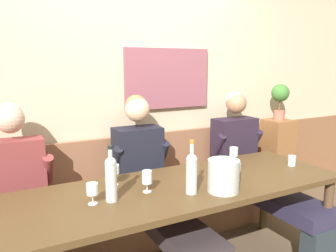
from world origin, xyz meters
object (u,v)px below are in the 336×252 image
(person_center_left_seat, at_px, (154,184))
(wine_glass_center_front, at_px, (114,170))
(wine_glass_right_end, at_px, (234,152))
(wine_glass_near_bucket, at_px, (236,169))
(person_right_seat, at_px, (257,168))
(water_tumbler_left, at_px, (292,161))
(wine_bottle_clear_water, at_px, (111,177))
(wine_glass_left_end, at_px, (92,189))
(person_left_seat, at_px, (21,215))
(potted_plant, at_px, (280,97))
(ice_bucket, at_px, (223,176))
(wine_bottle_amber_mid, at_px, (192,172))
(wall_bench, at_px, (142,211))
(dining_table, at_px, (180,195))
(wine_glass_center_rear, at_px, (147,178))

(person_center_left_seat, bearing_deg, wine_glass_center_front, -159.78)
(wine_glass_center_front, height_order, wine_glass_right_end, wine_glass_right_end)
(person_center_left_seat, relative_size, wine_glass_near_bucket, 10.06)
(person_right_seat, distance_m, wine_glass_near_bucket, 0.78)
(wine_glass_center_front, relative_size, water_tumbler_left, 1.71)
(water_tumbler_left, bearing_deg, wine_bottle_clear_water, -180.00)
(wine_bottle_clear_water, bearing_deg, water_tumbler_left, 0.00)
(wine_glass_center_front, bearing_deg, wine_glass_left_end, -131.41)
(person_center_left_seat, bearing_deg, person_left_seat, -177.69)
(person_left_seat, distance_m, wine_bottle_clear_water, 0.67)
(person_left_seat, bearing_deg, wine_glass_near_bucket, -16.70)
(wine_bottle_clear_water, bearing_deg, person_center_left_seat, 39.81)
(person_left_seat, xyz_separation_m, person_center_left_seat, (0.96, 0.04, 0.03))
(person_right_seat, xyz_separation_m, wine_glass_left_end, (-1.62, -0.36, 0.21))
(wine_glass_near_bucket, bearing_deg, potted_plant, 33.23)
(person_left_seat, height_order, wine_bottle_clear_water, person_left_seat)
(ice_bucket, relative_size, wine_glass_center_front, 1.48)
(wine_glass_center_front, bearing_deg, wine_bottle_amber_mid, -43.62)
(water_tumbler_left, bearing_deg, wine_glass_center_front, 169.98)
(wall_bench, distance_m, dining_table, 0.78)
(person_right_seat, distance_m, potted_plant, 0.96)
(person_center_left_seat, height_order, person_right_seat, person_center_left_seat)
(wine_bottle_amber_mid, height_order, wine_glass_right_end, wine_bottle_amber_mid)
(wine_glass_center_front, relative_size, wine_glass_right_end, 0.94)
(wine_bottle_clear_water, relative_size, wine_glass_center_front, 2.41)
(wine_bottle_amber_mid, distance_m, potted_plant, 1.90)
(wine_glass_center_rear, distance_m, water_tumbler_left, 1.29)
(wine_glass_near_bucket, bearing_deg, wine_glass_left_end, 175.55)
(person_right_seat, bearing_deg, person_center_left_seat, 178.86)
(wine_bottle_clear_water, relative_size, wine_glass_center_rear, 2.41)
(dining_table, height_order, wine_bottle_amber_mid, wine_bottle_amber_mid)
(wine_glass_center_rear, bearing_deg, wine_glass_center_front, 124.42)
(wall_bench, relative_size, wine_glass_left_end, 20.85)
(wine_glass_left_end, xyz_separation_m, wine_glass_center_front, (0.21, 0.24, 0.01))
(potted_plant, bearing_deg, wine_bottle_amber_mid, -152.20)
(wine_bottle_amber_mid, relative_size, wine_glass_right_end, 2.30)
(wine_glass_left_end, bearing_deg, potted_plant, 18.14)
(wall_bench, height_order, ice_bucket, ice_bucket)
(person_center_left_seat, xyz_separation_m, wine_bottle_clear_water, (-0.47, -0.39, 0.25))
(dining_table, distance_m, potted_plant, 1.87)
(wine_glass_center_rear, relative_size, potted_plant, 0.37)
(ice_bucket, relative_size, wine_glass_near_bucket, 1.62)
(person_center_left_seat, distance_m, wine_glass_center_rear, 0.46)
(person_left_seat, relative_size, wine_glass_near_bucket, 9.95)
(wine_bottle_amber_mid, distance_m, wine_glass_left_end, 0.63)
(person_left_seat, bearing_deg, person_right_seat, 0.52)
(dining_table, distance_m, wine_bottle_clear_water, 0.56)
(wall_bench, height_order, potted_plant, potted_plant)
(potted_plant, bearing_deg, water_tumbler_left, -129.26)
(wine_glass_right_end, distance_m, water_tumbler_left, 0.48)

